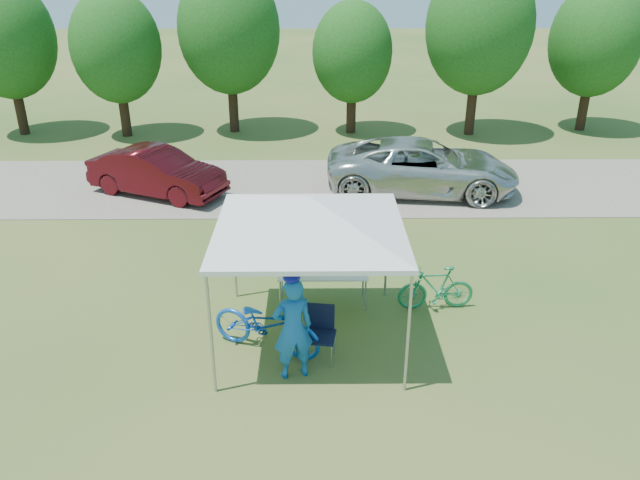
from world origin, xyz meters
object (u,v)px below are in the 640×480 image
object	(u,v)px
folding_table	(323,273)
bike_blue	(266,324)
bike_green	(436,288)
folding_chair	(320,327)
cyclist	(293,329)
cooler	(303,264)
sedan	(157,172)
minivan	(422,167)

from	to	relation	value
folding_table	bike_blue	world-z (taller)	bike_blue
folding_table	bike_green	world-z (taller)	bike_green
folding_chair	cyclist	xyz separation A→B (m)	(-0.45, -0.55, 0.34)
cooler	bike_blue	xyz separation A→B (m)	(-0.60, -1.60, -0.34)
folding_chair	sedan	xyz separation A→B (m)	(-4.55, 7.90, 0.11)
folding_table	folding_chair	distance (m)	1.77
cooler	sedan	xyz separation A→B (m)	(-4.23, 6.13, -0.19)
folding_chair	cyclist	world-z (taller)	cyclist
bike_blue	bike_green	xyz separation A→B (m)	(3.17, 1.38, -0.08)
folding_chair	bike_green	xyz separation A→B (m)	(2.25, 1.55, -0.12)
bike_green	cooler	bearing A→B (deg)	-98.48
cooler	bike_green	world-z (taller)	cooler
cooler	bike_green	size ratio (longest dim) A/B	0.29
folding_table	cyclist	distance (m)	2.39
folding_table	minivan	distance (m)	6.92
cyclist	bike_green	bearing A→B (deg)	-158.27
bike_blue	minivan	world-z (taller)	minivan
folding_chair	minivan	distance (m)	8.58
cyclist	bike_blue	distance (m)	0.94
cyclist	bike_blue	bearing A→B (deg)	-72.34
folding_table	cooler	world-z (taller)	cooler
bike_blue	sedan	xyz separation A→B (m)	(-3.62, 7.73, 0.15)
cyclist	minivan	size ratio (longest dim) A/B	0.33
bike_green	minivan	xyz separation A→B (m)	(0.75, 6.49, 0.32)
folding_table	bike_blue	distance (m)	1.89
folding_chair	cooler	size ratio (longest dim) A/B	2.23
bike_green	sedan	distance (m)	9.30
folding_chair	cyclist	distance (m)	0.79
minivan	cooler	bearing A→B (deg)	158.51
cyclist	bike_green	distance (m)	3.45
bike_blue	folding_table	bearing A→B (deg)	-8.38
folding_table	folding_chair	xyz separation A→B (m)	(-0.06, -1.77, -0.11)
folding_table	minivan	world-z (taller)	minivan
cyclist	bike_green	world-z (taller)	cyclist
folding_table	sedan	world-z (taller)	sedan
sedan	minivan	bearing A→B (deg)	-64.81
sedan	bike_blue	bearing A→B (deg)	-130.79
folding_chair	bike_green	world-z (taller)	folding_chair
minivan	sedan	distance (m)	7.55
cooler	folding_chair	bearing A→B (deg)	-79.60
sedan	bike_green	bearing A→B (deg)	-108.94
folding_table	cooler	size ratio (longest dim) A/B	4.07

